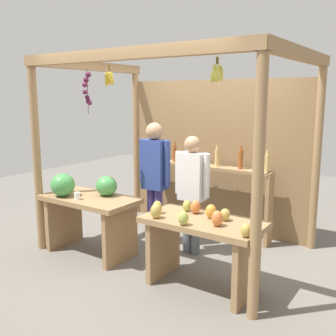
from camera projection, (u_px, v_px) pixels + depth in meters
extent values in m
plane|color=slate|center=(177.00, 248.00, 5.16)|extent=(12.00, 12.00, 0.00)
cylinder|color=#99754C|center=(37.00, 156.00, 4.94)|extent=(0.10, 0.10, 2.45)
cylinder|color=#99754C|center=(258.00, 186.00, 3.32)|extent=(0.10, 0.10, 2.45)
cylinder|color=#99754C|center=(136.00, 141.00, 6.56)|extent=(0.10, 0.10, 2.45)
cylinder|color=#99754C|center=(317.00, 156.00, 4.94)|extent=(0.10, 0.10, 2.45)
cube|color=#99754C|center=(123.00, 54.00, 3.92)|extent=(3.03, 0.12, 0.12)
cube|color=#99754C|center=(91.00, 66.00, 5.54)|extent=(0.12, 2.10, 0.12)
cube|color=#99754C|center=(300.00, 54.00, 3.92)|extent=(0.12, 2.10, 0.12)
cube|color=olive|center=(214.00, 156.00, 5.79)|extent=(2.93, 0.04, 2.20)
cylinder|color=brown|center=(109.00, 68.00, 4.29)|extent=(0.02, 0.02, 0.06)
ellipsoid|color=gold|center=(111.00, 78.00, 4.29)|extent=(0.04, 0.08, 0.14)
ellipsoid|color=gold|center=(112.00, 79.00, 4.32)|extent=(0.06, 0.06, 0.15)
ellipsoid|color=gold|center=(111.00, 79.00, 4.33)|extent=(0.09, 0.04, 0.14)
ellipsoid|color=gold|center=(108.00, 78.00, 4.34)|extent=(0.05, 0.06, 0.15)
ellipsoid|color=gold|center=(107.00, 80.00, 4.33)|extent=(0.05, 0.07, 0.15)
ellipsoid|color=gold|center=(107.00, 79.00, 4.29)|extent=(0.07, 0.04, 0.15)
ellipsoid|color=gold|center=(109.00, 78.00, 4.27)|extent=(0.07, 0.06, 0.15)
cylinder|color=brown|center=(217.00, 60.00, 3.42)|extent=(0.02, 0.02, 0.06)
ellipsoid|color=#D1CC4C|center=(221.00, 73.00, 3.42)|extent=(0.04, 0.06, 0.14)
ellipsoid|color=#D1CC4C|center=(220.00, 73.00, 3.45)|extent=(0.06, 0.05, 0.15)
ellipsoid|color=#D1CC4C|center=(218.00, 75.00, 3.46)|extent=(0.07, 0.04, 0.14)
ellipsoid|color=#D1CC4C|center=(216.00, 74.00, 3.48)|extent=(0.06, 0.06, 0.15)
ellipsoid|color=#D1CC4C|center=(213.00, 76.00, 3.47)|extent=(0.04, 0.07, 0.15)
ellipsoid|color=#D1CC4C|center=(214.00, 72.00, 3.43)|extent=(0.06, 0.06, 0.15)
ellipsoid|color=#D1CC4C|center=(216.00, 72.00, 3.41)|extent=(0.06, 0.04, 0.14)
ellipsoid|color=#D1CC4C|center=(219.00, 72.00, 3.40)|extent=(0.05, 0.05, 0.15)
cylinder|color=#4C422D|center=(88.00, 91.00, 4.78)|extent=(0.01, 0.01, 0.55)
sphere|color=#47142D|center=(88.00, 75.00, 4.75)|extent=(0.07, 0.07, 0.07)
sphere|color=#47142D|center=(86.00, 80.00, 4.76)|extent=(0.07, 0.07, 0.07)
sphere|color=#601E42|center=(85.00, 85.00, 4.77)|extent=(0.07, 0.07, 0.07)
sphere|color=#511938|center=(85.00, 92.00, 4.76)|extent=(0.06, 0.06, 0.06)
sphere|color=#47142D|center=(87.00, 97.00, 4.79)|extent=(0.06, 0.06, 0.06)
sphere|color=#47142D|center=(88.00, 101.00, 4.81)|extent=(0.06, 0.06, 0.06)
sphere|color=#601E42|center=(90.00, 103.00, 4.82)|extent=(0.06, 0.06, 0.06)
cube|color=#99754C|center=(90.00, 199.00, 4.87)|extent=(1.23, 0.64, 0.06)
cube|color=#99754C|center=(64.00, 220.00, 5.21)|extent=(0.06, 0.58, 0.68)
cube|color=#99754C|center=(120.00, 235.00, 4.67)|extent=(0.06, 0.58, 0.68)
ellipsoid|color=#429347|center=(106.00, 186.00, 4.90)|extent=(0.36, 0.36, 0.25)
ellipsoid|color=#429347|center=(63.00, 185.00, 4.87)|extent=(0.39, 0.39, 0.29)
cylinder|color=white|center=(77.00, 196.00, 4.73)|extent=(0.07, 0.07, 0.09)
cube|color=#99754C|center=(203.00, 222.00, 3.98)|extent=(1.23, 0.64, 0.06)
cube|color=#99754C|center=(163.00, 246.00, 4.32)|extent=(0.06, 0.58, 0.68)
cube|color=#99754C|center=(247.00, 268.00, 3.77)|extent=(0.06, 0.58, 0.68)
ellipsoid|color=#A8B24C|center=(183.00, 218.00, 3.79)|extent=(0.13, 0.13, 0.14)
ellipsoid|color=#CC7038|center=(217.00, 218.00, 3.76)|extent=(0.13, 0.13, 0.15)
ellipsoid|color=#CC7038|center=(195.00, 207.00, 4.16)|extent=(0.11, 0.11, 0.15)
ellipsoid|color=#B79E47|center=(225.00, 215.00, 3.92)|extent=(0.11, 0.11, 0.13)
ellipsoid|color=#B79E47|center=(246.00, 230.00, 3.46)|extent=(0.14, 0.14, 0.13)
ellipsoid|color=#B79E47|center=(156.00, 211.00, 4.00)|extent=(0.15, 0.15, 0.15)
ellipsoid|color=#B79E47|center=(157.00, 207.00, 4.17)|extent=(0.13, 0.13, 0.14)
ellipsoid|color=gold|center=(211.00, 211.00, 4.01)|extent=(0.15, 0.15, 0.14)
ellipsoid|color=#A8B24C|center=(187.00, 206.00, 4.25)|extent=(0.10, 0.10, 0.12)
cube|color=#99754C|center=(153.00, 190.00, 6.20)|extent=(0.05, 0.20, 1.00)
cube|color=#99754C|center=(269.00, 210.00, 5.15)|extent=(0.05, 0.20, 1.00)
cube|color=#99754C|center=(206.00, 167.00, 5.59)|extent=(1.90, 0.22, 0.04)
cylinder|color=#994C1E|center=(156.00, 152.00, 6.06)|extent=(0.06, 0.06, 0.22)
cylinder|color=#994C1E|center=(156.00, 143.00, 6.03)|extent=(0.03, 0.03, 0.06)
cylinder|color=#994C1E|center=(175.00, 154.00, 5.86)|extent=(0.06, 0.06, 0.24)
cylinder|color=#994C1E|center=(175.00, 144.00, 5.83)|extent=(0.03, 0.03, 0.06)
cylinder|color=#D8B266|center=(196.00, 156.00, 5.66)|extent=(0.07, 0.07, 0.25)
cylinder|color=#D8B266|center=(196.00, 145.00, 5.63)|extent=(0.03, 0.03, 0.06)
cylinder|color=#D8B266|center=(217.00, 158.00, 5.47)|extent=(0.06, 0.06, 0.24)
cylinder|color=#D8B266|center=(217.00, 147.00, 5.44)|extent=(0.03, 0.03, 0.06)
cylinder|color=#994C1E|center=(241.00, 160.00, 5.27)|extent=(0.07, 0.07, 0.26)
cylinder|color=#994C1E|center=(241.00, 148.00, 5.24)|extent=(0.03, 0.03, 0.06)
cylinder|color=#D8B266|center=(267.00, 163.00, 5.07)|extent=(0.07, 0.07, 0.22)
cylinder|color=#D8B266|center=(267.00, 153.00, 5.04)|extent=(0.03, 0.03, 0.06)
cylinder|color=#42377C|center=(151.00, 216.00, 5.27)|extent=(0.11, 0.11, 0.77)
cylinder|color=#42377C|center=(159.00, 217.00, 5.20)|extent=(0.11, 0.11, 0.77)
cube|color=#2D428C|center=(155.00, 164.00, 5.10)|extent=(0.32, 0.19, 0.65)
cylinder|color=#2D428C|center=(142.00, 161.00, 5.21)|extent=(0.08, 0.08, 0.58)
cylinder|color=#2D428C|center=(167.00, 163.00, 4.99)|extent=(0.08, 0.08, 0.58)
sphere|color=tan|center=(154.00, 131.00, 5.03)|extent=(0.22, 0.22, 0.22)
cylinder|color=#545D64|center=(187.00, 226.00, 4.96)|extent=(0.11, 0.11, 0.70)
cylinder|color=#545D64|center=(196.00, 228.00, 4.89)|extent=(0.11, 0.11, 0.70)
cube|color=white|center=(192.00, 176.00, 4.81)|extent=(0.32, 0.19, 0.59)
cylinder|color=white|center=(178.00, 172.00, 4.92)|extent=(0.08, 0.08, 0.53)
cylinder|color=white|center=(206.00, 176.00, 4.69)|extent=(0.08, 0.08, 0.53)
sphere|color=tan|center=(192.00, 144.00, 4.74)|extent=(0.20, 0.20, 0.20)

